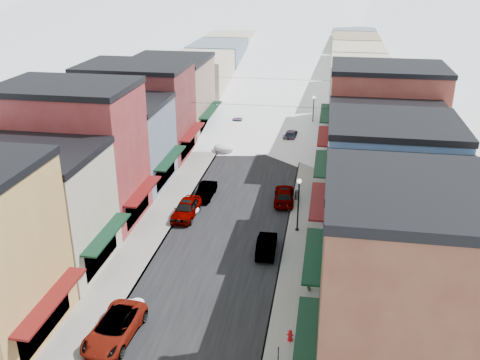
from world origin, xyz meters
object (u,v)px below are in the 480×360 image
(car_white_suv, at_px, (114,328))
(car_silver_sedan, at_px, (186,209))
(car_dark_hatch, at_px, (206,191))
(car_green_sedan, at_px, (267,245))
(streetlamp_near, at_px, (299,198))
(trash_can, at_px, (297,195))
(fire_hydrant, at_px, (290,336))

(car_white_suv, distance_m, car_silver_sedan, 17.32)
(car_dark_hatch, relative_size, car_green_sedan, 0.96)
(car_white_suv, bearing_deg, car_green_sedan, 60.28)
(car_silver_sedan, relative_size, car_dark_hatch, 1.17)
(car_white_suv, bearing_deg, streetlamp_near, 61.37)
(car_dark_hatch, bearing_deg, car_green_sedan, -52.40)
(car_dark_hatch, xyz_separation_m, trash_can, (9.01, 0.73, -0.08))
(car_dark_hatch, bearing_deg, streetlamp_near, -30.43)
(car_green_sedan, xyz_separation_m, fire_hydrant, (2.79, -10.68, -0.20))
(car_silver_sedan, bearing_deg, car_white_suv, -88.00)
(car_dark_hatch, relative_size, trash_can, 4.71)
(car_green_sedan, bearing_deg, car_dark_hatch, -55.49)
(car_silver_sedan, height_order, trash_can, car_silver_sedan)
(car_white_suv, xyz_separation_m, car_green_sedan, (8.07, 12.14, -0.06))
(car_silver_sedan, relative_size, fire_hydrant, 6.27)
(trash_can, distance_m, streetlamp_near, 7.01)
(car_dark_hatch, distance_m, car_green_sedan, 12.16)
(car_white_suv, relative_size, streetlamp_near, 1.14)
(car_silver_sedan, distance_m, car_dark_hatch, 4.64)
(trash_can, xyz_separation_m, streetlamp_near, (0.46, -6.49, 2.60))
(car_white_suv, distance_m, fire_hydrant, 10.95)
(trash_can, bearing_deg, car_silver_sedan, -151.65)
(car_green_sedan, relative_size, trash_can, 4.89)
(car_silver_sedan, distance_m, car_green_sedan, 9.59)
(car_silver_sedan, bearing_deg, car_dark_hatch, 82.06)
(car_dark_hatch, height_order, trash_can, car_dark_hatch)
(car_white_suv, distance_m, car_dark_hatch, 21.90)
(car_white_suv, height_order, streetlamp_near, streetlamp_near)
(car_white_suv, distance_m, trash_can, 24.65)
(car_white_suv, xyz_separation_m, car_silver_sedan, (0.00, 17.32, 0.06))
(streetlamp_near, bearing_deg, fire_hydrant, -87.74)
(car_white_suv, xyz_separation_m, streetlamp_near, (10.28, 16.12, 2.43))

